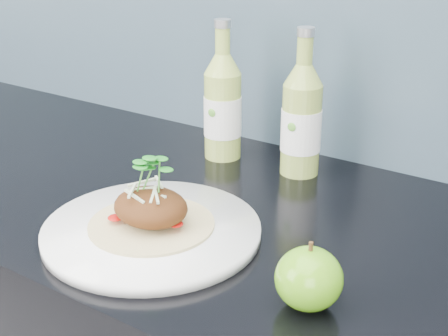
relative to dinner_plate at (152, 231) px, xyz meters
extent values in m
cylinder|color=white|center=(0.00, 0.00, 0.00)|extent=(0.34, 0.34, 0.02)
cylinder|color=tan|center=(0.00, 0.00, 0.01)|extent=(0.17, 0.17, 0.00)
ellipsoid|color=#562C10|center=(0.00, 0.00, 0.04)|extent=(0.11, 0.09, 0.05)
ellipsoid|color=#5F9710|center=(0.25, -0.03, 0.03)|extent=(0.10, 0.10, 0.07)
cylinder|color=#472D14|center=(0.25, -0.03, 0.07)|extent=(0.01, 0.00, 0.01)
cylinder|color=#9FB84C|center=(-0.09, 0.30, 0.07)|extent=(0.08, 0.08, 0.15)
cone|color=#9FB84C|center=(-0.09, 0.30, 0.16)|extent=(0.07, 0.07, 0.03)
cylinder|color=#9FB84C|center=(-0.09, 0.30, 0.20)|extent=(0.03, 0.03, 0.04)
cylinder|color=silver|center=(-0.09, 0.30, 0.23)|extent=(0.03, 0.03, 0.01)
cylinder|color=white|center=(-0.09, 0.30, 0.07)|extent=(0.08, 0.08, 0.07)
ellipsoid|color=#59A533|center=(-0.09, 0.27, 0.08)|extent=(0.02, 0.00, 0.02)
cylinder|color=#91A946|center=(0.06, 0.31, 0.07)|extent=(0.08, 0.08, 0.15)
cone|color=#91A946|center=(0.06, 0.31, 0.16)|extent=(0.07, 0.07, 0.03)
cylinder|color=#91A946|center=(0.06, 0.31, 0.20)|extent=(0.03, 0.03, 0.04)
cylinder|color=silver|center=(0.06, 0.31, 0.23)|extent=(0.03, 0.03, 0.01)
cylinder|color=white|center=(0.06, 0.31, 0.07)|extent=(0.08, 0.08, 0.07)
ellipsoid|color=#59A533|center=(0.06, 0.28, 0.08)|extent=(0.02, 0.00, 0.02)
camera|label=1|loc=(0.51, -0.57, 0.41)|focal=50.00mm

